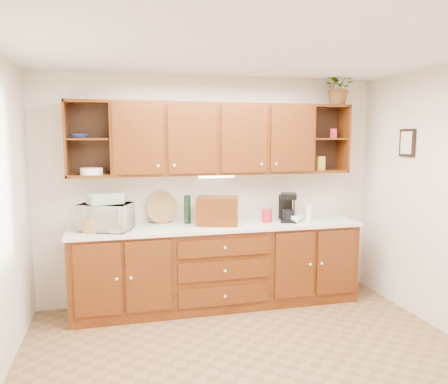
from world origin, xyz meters
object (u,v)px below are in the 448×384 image
coffee_maker (288,208)px  bread_box (217,211)px  microwave (106,217)px  potted_plant (339,87)px

coffee_maker → bread_box: bearing=-159.5°
microwave → coffee_maker: (2.04, 0.01, 0.02)m
coffee_maker → potted_plant: size_ratio=0.81×
microwave → coffee_maker: coffee_maker is taller
microwave → potted_plant: size_ratio=1.26×
microwave → potted_plant: 3.06m
coffee_maker → potted_plant: 1.55m
potted_plant → bread_box: bearing=-175.3°
microwave → coffee_maker: bearing=22.7°
microwave → bread_box: bearing=22.6°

